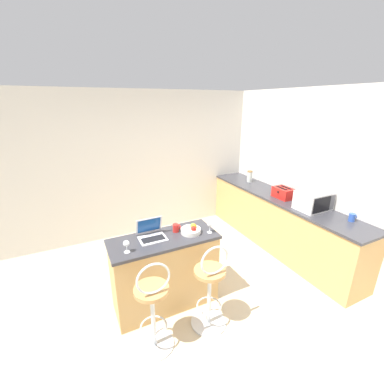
{
  "coord_description": "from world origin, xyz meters",
  "views": [
    {
      "loc": [
        -1.35,
        -1.91,
        2.39
      ],
      "look_at": [
        0.36,
        1.59,
        1.02
      ],
      "focal_mm": 24.0,
      "sensor_mm": 36.0,
      "label": 1
    }
  ],
  "objects": [
    {
      "name": "wall_back",
      "position": [
        0.0,
        2.59,
        1.3
      ],
      "size": [
        12.0,
        0.06,
        2.6
      ],
      "color": "silver",
      "rests_on": "ground_plane"
    },
    {
      "name": "bar_stool_near",
      "position": [
        -0.82,
        0.04,
        0.5
      ],
      "size": [
        0.4,
        0.4,
        1.05
      ],
      "color": "silver",
      "rests_on": "ground_plane"
    },
    {
      "name": "mug_red",
      "position": [
        -0.31,
        0.64,
        0.97
      ],
      "size": [
        0.09,
        0.07,
        0.1
      ],
      "color": "red",
      "rests_on": "breakfast_bar"
    },
    {
      "name": "fruit_bowl",
      "position": [
        -0.16,
        0.54,
        0.96
      ],
      "size": [
        0.24,
        0.24,
        0.11
      ],
      "color": "silver",
      "rests_on": "breakfast_bar"
    },
    {
      "name": "laptop",
      "position": [
        -0.62,
        0.65,
        0.97
      ],
      "size": [
        0.3,
        0.27,
        0.22
      ],
      "color": "silver",
      "rests_on": "breakfast_bar"
    },
    {
      "name": "toaster",
      "position": [
        1.69,
        0.95,
        1.0
      ],
      "size": [
        0.24,
        0.32,
        0.17
      ],
      "color": "red",
      "rests_on": "counter_right"
    },
    {
      "name": "breakfast_bar",
      "position": [
        -0.5,
        0.57,
        0.46
      ],
      "size": [
        1.25,
        0.52,
        0.92
      ],
      "color": "tan",
      "rests_on": "ground_plane"
    },
    {
      "name": "storage_jar",
      "position": [
        1.75,
        1.9,
        1.03
      ],
      "size": [
        0.1,
        0.1,
        0.22
      ],
      "color": "silver",
      "rests_on": "counter_right"
    },
    {
      "name": "wine_glass_short",
      "position": [
        0.04,
        0.45,
        1.03
      ],
      "size": [
        0.07,
        0.07,
        0.15
      ],
      "color": "silver",
      "rests_on": "breakfast_bar"
    },
    {
      "name": "ground_plane",
      "position": [
        0.0,
        0.0,
        0.0
      ],
      "size": [
        20.0,
        20.0,
        0.0
      ],
      "primitive_type": "plane",
      "color": "#BCAD8E"
    },
    {
      "name": "mug_blue",
      "position": [
        1.86,
        -0.09,
        0.97
      ],
      "size": [
        0.09,
        0.08,
        0.1
      ],
      "color": "#2D51AD",
      "rests_on": "counter_right"
    },
    {
      "name": "microwave",
      "position": [
        1.73,
        0.41,
        1.05
      ],
      "size": [
        0.46,
        0.35,
        0.27
      ],
      "color": "white",
      "rests_on": "counter_right"
    },
    {
      "name": "wine_glass_tall",
      "position": [
        -0.94,
        0.45,
        1.01
      ],
      "size": [
        0.06,
        0.06,
        0.14
      ],
      "color": "silver",
      "rests_on": "breakfast_bar"
    },
    {
      "name": "wall_right",
      "position": [
        2.01,
        0.0,
        1.3
      ],
      "size": [
        0.06,
        12.0,
        2.6
      ],
      "color": "silver",
      "rests_on": "ground_plane"
    },
    {
      "name": "counter_right",
      "position": [
        1.71,
        1.03,
        0.46
      ],
      "size": [
        0.59,
        3.09,
        0.92
      ],
      "color": "tan",
      "rests_on": "ground_plane"
    },
    {
      "name": "bar_stool_far",
      "position": [
        -0.18,
        0.04,
        0.5
      ],
      "size": [
        0.4,
        0.4,
        1.05
      ],
      "color": "silver",
      "rests_on": "ground_plane"
    }
  ]
}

